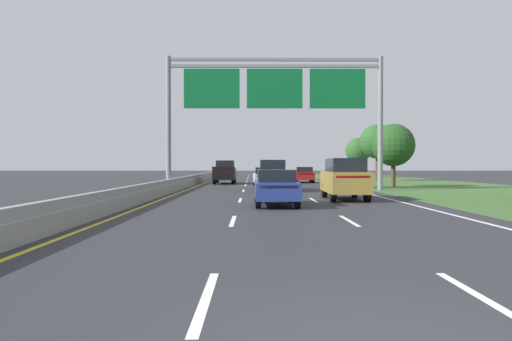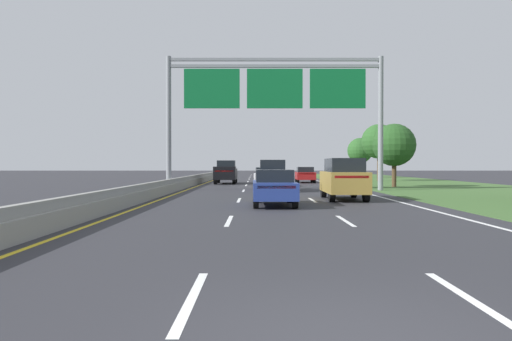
% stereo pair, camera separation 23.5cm
% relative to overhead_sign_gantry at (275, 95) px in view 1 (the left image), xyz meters
% --- Properties ---
extents(ground_plane, '(220.00, 220.00, 0.00)m').
position_rel_overhead_sign_gantry_xyz_m(ground_plane, '(-0.30, 6.33, -6.61)').
color(ground_plane, '#2B2B30').
extents(lane_striping, '(11.96, 106.00, 0.01)m').
position_rel_overhead_sign_gantry_xyz_m(lane_striping, '(-0.30, 5.88, -6.61)').
color(lane_striping, white).
rests_on(lane_striping, ground).
extents(grass_verge_right, '(14.00, 110.00, 0.02)m').
position_rel_overhead_sign_gantry_xyz_m(grass_verge_right, '(13.65, 6.33, -6.60)').
color(grass_verge_right, '#3D602D').
rests_on(grass_verge_right, ground).
extents(median_barrier_concrete, '(0.60, 110.00, 0.85)m').
position_rel_overhead_sign_gantry_xyz_m(median_barrier_concrete, '(-6.90, 6.33, -6.26)').
color(median_barrier_concrete, gray).
rests_on(median_barrier_concrete, ground).
extents(overhead_sign_gantry, '(15.06, 0.42, 9.29)m').
position_rel_overhead_sign_gantry_xyz_m(overhead_sign_gantry, '(0.00, 0.00, 0.00)').
color(overhead_sign_gantry, gray).
rests_on(overhead_sign_gantry, ground).
extents(pickup_truck_black, '(2.02, 5.41, 2.20)m').
position_rel_overhead_sign_gantry_xyz_m(pickup_truck_black, '(-4.15, 12.53, -5.54)').
color(pickup_truck_black, black).
rests_on(pickup_truck_black, ground).
extents(car_white_centre_lane_sedan, '(1.95, 4.45, 1.57)m').
position_rel_overhead_sign_gantry_xyz_m(car_white_centre_lane_sedan, '(-0.52, 6.65, -5.79)').
color(car_white_centre_lane_sedan, silver).
rests_on(car_white_centre_lane_sedan, ground).
extents(car_gold_right_lane_suv, '(1.97, 4.73, 2.11)m').
position_rel_overhead_sign_gantry_xyz_m(car_gold_right_lane_suv, '(3.19, -8.75, -5.51)').
color(car_gold_right_lane_suv, '#A38438').
rests_on(car_gold_right_lane_suv, ground).
extents(car_red_right_lane_sedan, '(1.94, 4.45, 1.57)m').
position_rel_overhead_sign_gantry_xyz_m(car_red_right_lane_sedan, '(3.64, 15.13, -5.79)').
color(car_red_right_lane_sedan, maroon).
rests_on(car_red_right_lane_sedan, ground).
extents(car_blue_centre_lane_sedan, '(1.86, 4.42, 1.57)m').
position_rel_overhead_sign_gantry_xyz_m(car_blue_centre_lane_sedan, '(-0.51, -12.35, -5.79)').
color(car_blue_centre_lane_sedan, navy).
rests_on(car_blue_centre_lane_sedan, ground).
extents(car_navy_centre_lane_suv, '(1.91, 4.70, 2.11)m').
position_rel_overhead_sign_gantry_xyz_m(car_navy_centre_lane_suv, '(-0.19, -0.41, -5.51)').
color(car_navy_centre_lane_suv, '#161E47').
rests_on(car_navy_centre_lane_suv, ground).
extents(roadside_tree_mid, '(3.41, 3.41, 5.08)m').
position_rel_overhead_sign_gantry_xyz_m(roadside_tree_mid, '(9.79, 5.35, -3.25)').
color(roadside_tree_mid, '#4C3823').
rests_on(roadside_tree_mid, ground).
extents(roadside_tree_far, '(3.83, 3.83, 6.29)m').
position_rel_overhead_sign_gantry_xyz_m(roadside_tree_far, '(12.29, 20.13, -2.26)').
color(roadside_tree_far, '#4C3823').
rests_on(roadside_tree_far, ground).
extents(roadside_tree_distant, '(3.52, 3.52, 5.55)m').
position_rel_overhead_sign_gantry_xyz_m(roadside_tree_distant, '(13.27, 34.36, -2.84)').
color(roadside_tree_distant, '#4C3823').
rests_on(roadside_tree_distant, ground).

